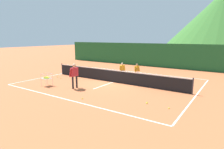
% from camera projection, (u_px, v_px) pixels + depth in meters
% --- Properties ---
extents(ground_plane, '(120.00, 120.00, 0.00)m').
position_uv_depth(ground_plane, '(113.00, 82.00, 15.01)').
color(ground_plane, '#BC6038').
extents(line_baseline_near, '(12.26, 0.08, 0.01)m').
position_uv_depth(line_baseline_near, '(65.00, 99.00, 10.88)').
color(line_baseline_near, white).
rests_on(line_baseline_near, ground).
extents(line_baseline_far, '(12.26, 0.08, 0.01)m').
position_uv_depth(line_baseline_far, '(141.00, 73.00, 19.06)').
color(line_baseline_far, white).
rests_on(line_baseline_far, ground).
extents(line_sideline_west, '(0.08, 10.04, 0.01)m').
position_uv_depth(line_sideline_west, '(61.00, 74.00, 18.36)').
color(line_sideline_west, white).
rests_on(line_sideline_west, ground).
extents(line_sideline_east, '(0.08, 10.04, 0.01)m').
position_uv_depth(line_sideline_east, '(197.00, 95.00, 11.66)').
color(line_sideline_east, white).
rests_on(line_sideline_east, ground).
extents(line_service_center, '(0.08, 5.01, 0.01)m').
position_uv_depth(line_service_center, '(113.00, 82.00, 15.01)').
color(line_service_center, white).
rests_on(line_service_center, ground).
extents(tennis_net, '(11.82, 0.08, 1.05)m').
position_uv_depth(tennis_net, '(113.00, 76.00, 14.91)').
color(tennis_net, '#333338').
rests_on(tennis_net, ground).
extents(instructor, '(0.44, 0.82, 1.72)m').
position_uv_depth(instructor, '(74.00, 74.00, 13.01)').
color(instructor, black).
rests_on(instructor, ground).
extents(student_0, '(0.42, 0.72, 1.35)m').
position_uv_depth(student_0, '(122.00, 69.00, 16.28)').
color(student_0, navy).
rests_on(student_0, ground).
extents(student_1, '(0.41, 0.70, 1.29)m').
position_uv_depth(student_1, '(137.00, 70.00, 16.18)').
color(student_1, silver).
rests_on(student_1, ground).
extents(ball_cart, '(0.58, 0.58, 0.90)m').
position_uv_depth(ball_cart, '(46.00, 78.00, 13.76)').
color(ball_cart, '#B7B7BC').
rests_on(ball_cart, ground).
extents(tennis_ball_0, '(0.07, 0.07, 0.07)m').
position_uv_depth(tennis_ball_0, '(169.00, 108.00, 9.38)').
color(tennis_ball_0, yellow).
rests_on(tennis_ball_0, ground).
extents(tennis_ball_1, '(0.07, 0.07, 0.07)m').
position_uv_depth(tennis_ball_1, '(147.00, 103.00, 10.19)').
color(tennis_ball_1, yellow).
rests_on(tennis_ball_1, ground).
extents(tennis_ball_2, '(0.07, 0.07, 0.07)m').
position_uv_depth(tennis_ball_2, '(77.00, 78.00, 16.21)').
color(tennis_ball_2, yellow).
rests_on(tennis_ball_2, ground).
extents(tennis_ball_3, '(0.07, 0.07, 0.07)m').
position_uv_depth(tennis_ball_3, '(82.00, 98.00, 10.87)').
color(tennis_ball_3, yellow).
rests_on(tennis_ball_3, ground).
extents(tennis_ball_4, '(0.07, 0.07, 0.07)m').
position_uv_depth(tennis_ball_4, '(61.00, 78.00, 16.25)').
color(tennis_ball_4, yellow).
rests_on(tennis_ball_4, ground).
extents(tennis_ball_5, '(0.07, 0.07, 0.07)m').
position_uv_depth(tennis_ball_5, '(57.00, 77.00, 16.76)').
color(tennis_ball_5, yellow).
rests_on(tennis_ball_5, ground).
extents(tennis_ball_6, '(0.07, 0.07, 0.07)m').
position_uv_depth(tennis_ball_6, '(147.00, 103.00, 10.08)').
color(tennis_ball_6, yellow).
rests_on(tennis_ball_6, ground).
extents(windscreen_fence, '(26.98, 0.08, 2.78)m').
position_uv_depth(windscreen_fence, '(157.00, 55.00, 22.46)').
color(windscreen_fence, '#1E5B2D').
rests_on(windscreen_fence, ground).
extents(hill_0, '(36.79, 36.79, 18.36)m').
position_uv_depth(hill_0, '(223.00, 19.00, 60.40)').
color(hill_0, '#38702D').
rests_on(hill_0, ground).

